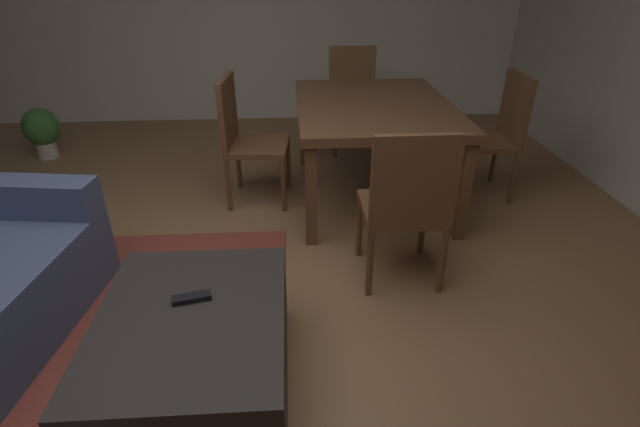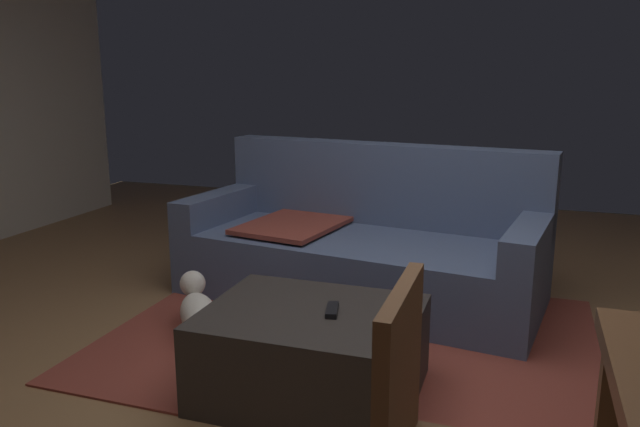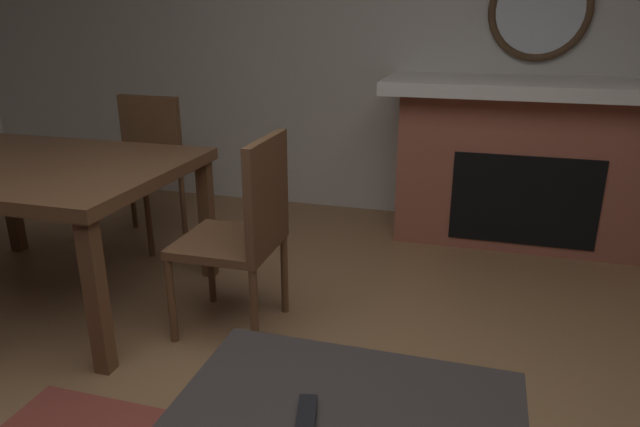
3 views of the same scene
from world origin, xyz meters
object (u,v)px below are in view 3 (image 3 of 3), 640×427
object	(u,v)px
tv_remote	(306,417)
dining_chair_west	(246,226)
fireplace	(525,161)
dining_chair_south	(144,161)
dining_table	(34,177)
round_wall_mirror	(540,10)

from	to	relation	value
tv_remote	dining_chair_west	xyz separation A→B (m)	(0.61, -1.04, 0.11)
fireplace	dining_chair_south	world-z (taller)	fireplace
fireplace	tv_remote	distance (m)	2.71
dining_table	dining_chair_south	size ratio (longest dim) A/B	1.58
tv_remote	dining_chair_west	distance (m)	1.21
dining_table	fireplace	bearing A→B (deg)	-146.41
round_wall_mirror	dining_chair_south	size ratio (longest dim) A/B	0.69
fireplace	dining_chair_west	bearing A→B (deg)	51.39
dining_table	dining_chair_west	world-z (taller)	dining_chair_west
tv_remote	dining_chair_south	bearing A→B (deg)	-61.82
round_wall_mirror	dining_chair_south	xyz separation A→B (m)	(2.39, 0.94, -0.93)
round_wall_mirror	dining_table	bearing A→B (deg)	38.09
dining_chair_west	dining_chair_south	distance (m)	1.46
fireplace	round_wall_mirror	world-z (taller)	round_wall_mirror
fireplace	tv_remote	size ratio (longest dim) A/B	11.35
fireplace	round_wall_mirror	size ratio (longest dim) A/B	2.84
fireplace	dining_chair_south	size ratio (longest dim) A/B	1.95
dining_chair_west	dining_chair_south	bearing A→B (deg)	-39.96
dining_chair_west	round_wall_mirror	bearing A→B (deg)	-124.08
dining_table	dining_chair_west	xyz separation A→B (m)	(-1.12, -0.00, -0.14)
dining_table	tv_remote	bearing A→B (deg)	149.18
tv_remote	dining_table	size ratio (longest dim) A/B	0.11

